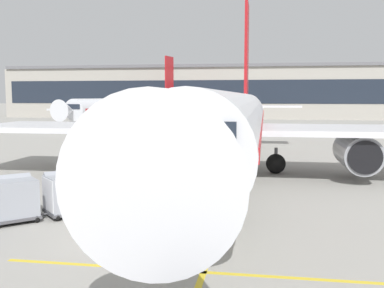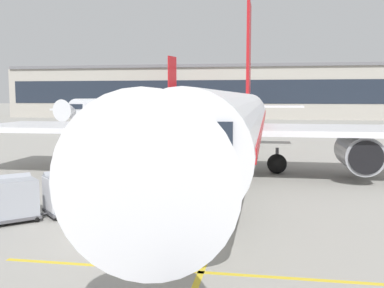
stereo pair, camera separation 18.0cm
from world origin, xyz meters
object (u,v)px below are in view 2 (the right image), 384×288
at_px(parked_airplane, 235,122).
at_px(baggage_cart_lead, 69,192).
at_px(belt_loader, 140,183).
at_px(baggage_cart_second, 11,198).
at_px(ground_crew_by_loader, 139,195).
at_px(safety_cone_engine_keepout, 125,178).
at_px(ground_crew_by_carts, 133,184).
at_px(distant_airplane, 134,108).

height_order(parked_airplane, baggage_cart_lead, parked_airplane).
bearing_deg(baggage_cart_lead, parked_airplane, 60.47).
xyz_separation_m(belt_loader, baggage_cart_second, (-4.29, -4.36, 0.09)).
height_order(parked_airplane, belt_loader, parked_airplane).
bearing_deg(ground_crew_by_loader, parked_airplane, 73.96).
bearing_deg(baggage_cart_lead, safety_cone_engine_keepout, 88.58).
bearing_deg(ground_crew_by_loader, safety_cone_engine_keepout, 112.75).
distance_m(parked_airplane, ground_crew_by_carts, 10.38).
bearing_deg(ground_crew_by_carts, safety_cone_engine_keepout, 112.84).
bearing_deg(distant_airplane, safety_cone_engine_keepout, -73.54).
bearing_deg(ground_crew_by_loader, ground_crew_by_carts, 112.53).
height_order(ground_crew_by_carts, distant_airplane, distant_airplane).
bearing_deg(safety_cone_engine_keepout, baggage_cart_lead, -91.42).
relative_size(parked_airplane, ground_crew_by_loader, 25.68).
xyz_separation_m(belt_loader, ground_crew_by_carts, (-0.13, -0.67, 0.09)).
bearing_deg(belt_loader, distant_airplane, 107.32).
bearing_deg(baggage_cart_second, ground_crew_by_carts, 41.61).
relative_size(baggage_cart_lead, baggage_cart_second, 1.00).
relative_size(belt_loader, ground_crew_by_carts, 2.71).
relative_size(baggage_cart_second, safety_cone_engine_keepout, 3.79).
height_order(parked_airplane, safety_cone_engine_keepout, parked_airplane).
bearing_deg(baggage_cart_lead, baggage_cart_second, -142.50).
height_order(belt_loader, safety_cone_engine_keepout, belt_loader).
relative_size(parked_airplane, safety_cone_engine_keepout, 66.56).
bearing_deg(belt_loader, ground_crew_by_loader, -74.77).
bearing_deg(safety_cone_engine_keepout, ground_crew_by_loader, -67.25).
bearing_deg(ground_crew_by_loader, baggage_cart_second, -163.82).
bearing_deg(parked_airplane, distant_airplane, 114.05).
distance_m(baggage_cart_second, ground_crew_by_loader, 5.29).
bearing_deg(baggage_cart_second, ground_crew_by_loader, 16.18).
xyz_separation_m(ground_crew_by_carts, safety_cone_engine_keepout, (-2.09, 4.95, -0.67)).
bearing_deg(distant_airplane, baggage_cart_lead, -75.54).
xyz_separation_m(ground_crew_by_carts, distant_airplane, (-18.05, 58.99, 2.16)).
distance_m(belt_loader, ground_crew_by_carts, 0.69).
distance_m(ground_crew_by_loader, distant_airplane, 64.12).
bearing_deg(safety_cone_engine_keepout, ground_crew_by_carts, -67.16).
distance_m(ground_crew_by_loader, ground_crew_by_carts, 2.40).
height_order(baggage_cart_second, safety_cone_engine_keepout, baggage_cart_second).
distance_m(baggage_cart_lead, baggage_cart_second, 2.39).
bearing_deg(belt_loader, ground_crew_by_carts, -101.29).
relative_size(parked_airplane, ground_crew_by_carts, 25.68).
distance_m(parked_airplane, ground_crew_by_loader, 12.10).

